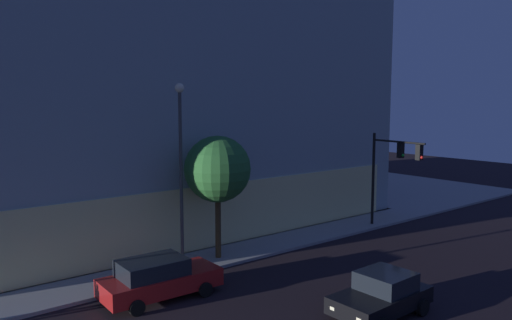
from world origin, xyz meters
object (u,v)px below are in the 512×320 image
(street_lamp_sidewalk, at_px, (181,154))
(sidewalk_tree, at_px, (218,169))
(modern_building, at_px, (131,76))
(traffic_light_far_corner, at_px, (392,163))
(car_black, at_px, (382,294))
(car_red, at_px, (158,278))

(street_lamp_sidewalk, bearing_deg, sidewalk_tree, -1.73)
(modern_building, distance_m, street_lamp_sidewalk, 14.75)
(modern_building, xyz_separation_m, street_lamp_sidewalk, (-3.80, -13.60, -4.24))
(traffic_light_far_corner, xyz_separation_m, street_lamp_sidewalk, (-13.50, 1.98, 1.25))
(modern_building, relative_size, car_black, 7.20)
(sidewalk_tree, bearing_deg, street_lamp_sidewalk, 178.27)
(street_lamp_sidewalk, height_order, car_red, street_lamp_sidewalk)
(traffic_light_far_corner, distance_m, car_red, 16.49)
(modern_building, height_order, street_lamp_sidewalk, modern_building)
(car_black, bearing_deg, modern_building, 88.44)
(modern_building, relative_size, car_red, 6.03)
(car_red, bearing_deg, modern_building, 68.39)
(modern_building, height_order, traffic_light_far_corner, modern_building)
(sidewalk_tree, xyz_separation_m, car_red, (-4.65, -2.55, -3.76))
(modern_building, xyz_separation_m, car_black, (-0.62, -22.82, -8.96))
(modern_building, relative_size, sidewalk_tree, 4.74)
(car_red, height_order, car_black, car_red)
(street_lamp_sidewalk, bearing_deg, modern_building, 74.39)
(traffic_light_far_corner, xyz_separation_m, car_black, (-10.32, -7.24, -3.47))
(modern_building, height_order, car_black, modern_building)
(sidewalk_tree, distance_m, car_red, 6.50)
(sidewalk_tree, xyz_separation_m, car_black, (1.15, -9.16, -3.82))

